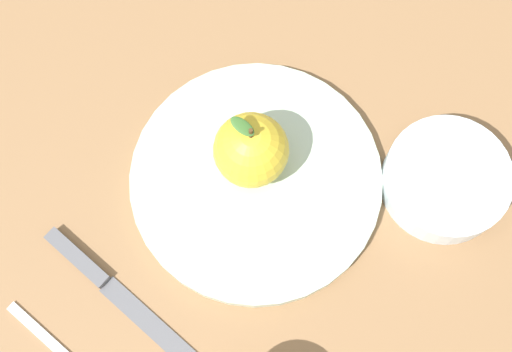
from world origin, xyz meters
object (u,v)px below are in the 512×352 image
apple (251,150)px  side_bowl (446,179)px  knife (109,286)px  dinner_plate (256,179)px

apple → side_bowl: size_ratio=0.70×
apple → side_bowl: (-0.16, -0.09, -0.03)m
apple → knife: 0.18m
apple → knife: bearing=76.2°
dinner_plate → apple: apple is taller
dinner_plate → apple: bearing=-39.0°
dinner_plate → knife: bearing=71.4°
dinner_plate → side_bowl: 0.18m
dinner_plate → apple: size_ratio=2.88×
dinner_plate → side_bowl: (-0.15, -0.10, 0.01)m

